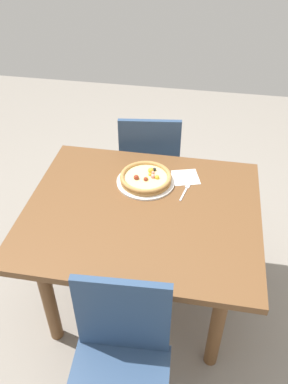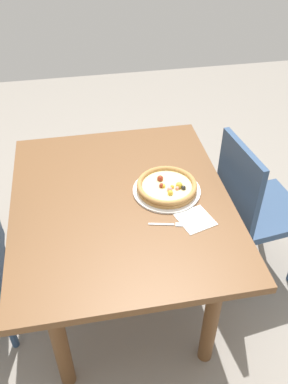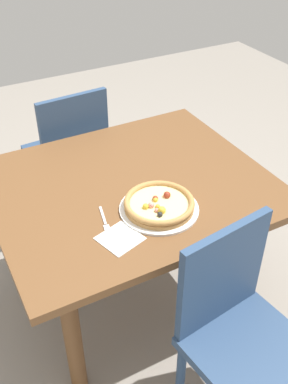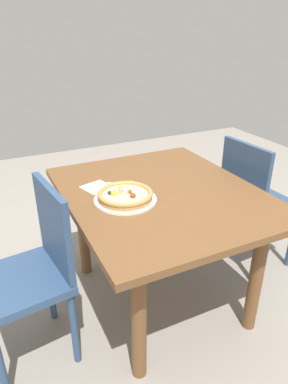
{
  "view_description": "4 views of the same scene",
  "coord_description": "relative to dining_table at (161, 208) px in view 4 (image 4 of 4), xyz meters",
  "views": [
    {
      "loc": [
        0.27,
        -1.46,
        2.04
      ],
      "look_at": [
        -0.01,
        0.11,
        0.74
      ],
      "focal_mm": 37.17,
      "sensor_mm": 36.0,
      "label": 1
    },
    {
      "loc": [
        1.4,
        -0.15,
        1.94
      ],
      "look_at": [
        -0.01,
        0.11,
        0.74
      ],
      "focal_mm": 38.27,
      "sensor_mm": 36.0,
      "label": 2
    },
    {
      "loc": [
        0.69,
        1.41,
        1.84
      ],
      "look_at": [
        -0.01,
        0.11,
        0.74
      ],
      "focal_mm": 42.07,
      "sensor_mm": 36.0,
      "label": 3
    },
    {
      "loc": [
        -1.44,
        0.8,
        1.51
      ],
      "look_at": [
        -0.01,
        0.11,
        0.74
      ],
      "focal_mm": 31.99,
      "sensor_mm": 36.0,
      "label": 4
    }
  ],
  "objects": [
    {
      "name": "plate",
      "position": [
        -0.02,
        0.22,
        0.11
      ],
      "size": [
        0.32,
        0.32,
        0.01
      ],
      "primitive_type": "cylinder",
      "color": "white",
      "rests_on": "dining_table"
    },
    {
      "name": "dining_table",
      "position": [
        0.0,
        0.0,
        0.0
      ],
      "size": [
        1.17,
        0.99,
        0.72
      ],
      "color": "brown",
      "rests_on": "ground"
    },
    {
      "name": "napkin",
      "position": [
        0.19,
        0.3,
        0.11
      ],
      "size": [
        0.17,
        0.17,
        0.0
      ],
      "primitive_type": "cube",
      "rotation": [
        0.0,
        0.0,
        0.29
      ],
      "color": "white",
      "rests_on": "dining_table"
    },
    {
      "name": "chair_far",
      "position": [
        -0.07,
        0.71,
        -0.12
      ],
      "size": [
        0.45,
        0.45,
        0.89
      ],
      "rotation": [
        0.0,
        0.0,
        0.13
      ],
      "color": "navy",
      "rests_on": "ground"
    },
    {
      "name": "chair_near",
      "position": [
        0.04,
        -0.71,
        -0.12
      ],
      "size": [
        0.42,
        0.42,
        0.89
      ],
      "rotation": [
        0.0,
        0.0,
        3.2
      ],
      "color": "navy",
      "rests_on": "ground"
    },
    {
      "name": "ground_plane",
      "position": [
        0.0,
        0.0,
        -0.62
      ],
      "size": [
        6.0,
        6.0,
        0.0
      ],
      "primitive_type": "plane",
      "color": "gray"
    },
    {
      "name": "pizza",
      "position": [
        -0.02,
        0.22,
        0.14
      ],
      "size": [
        0.28,
        0.28,
        0.05
      ],
      "color": "#B78447",
      "rests_on": "plate"
    },
    {
      "name": "fork",
      "position": [
        0.2,
        0.19,
        0.11
      ],
      "size": [
        0.05,
        0.16,
        0.0
      ],
      "rotation": [
        0.0,
        0.0,
        1.35
      ],
      "color": "silver",
      "rests_on": "dining_table"
    }
  ]
}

